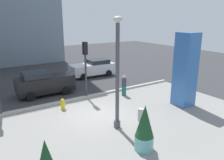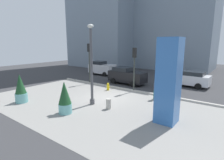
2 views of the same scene
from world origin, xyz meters
The scene contains 15 objects.
ground_plane centered at (0.00, 4.00, 0.00)m, with size 60.00×60.00×0.00m, color #38383A.
plaza_pavement centered at (0.00, -2.00, 0.00)m, with size 18.00×10.00×0.02m, color gray.
curb_strip centered at (0.00, 3.12, 0.08)m, with size 18.00×0.24×0.16m, color #B7B2A8.
lamp_post centered at (0.13, -2.00, 2.87)m, with size 0.44×0.44×5.90m.
art_pillar_blue centered at (5.80, -1.70, 2.46)m, with size 1.17×1.17×4.91m, color #3870BC.
potted_plant_near_left centered at (-4.61, -5.02, 1.08)m, with size 0.91×0.91×2.27m.
potted_plant_by_pillar centered at (-0.05, -4.41, 1.07)m, with size 0.87×0.87×2.17m.
fire_hydrant centered at (-1.45, 1.98, 0.37)m, with size 0.36×0.26×0.75m.
concrete_bollard centered at (1.76, -2.06, 0.38)m, with size 0.36×0.36×0.75m, color #B2ADA3.
traffic_light_far_side centered at (0.83, 3.10, 2.84)m, with size 0.28×0.42×4.17m.
traffic_light_corner centered at (-4.99, 3.10, 3.06)m, with size 0.28×0.42×4.54m.
car_passing_lane centered at (-1.54, 5.56, 0.94)m, with size 4.34×2.12×1.88m.
car_curb_west centered at (4.36, 8.61, 0.84)m, with size 4.56×2.22×1.66m.
car_curb_east centered at (-7.76, 8.53, 0.98)m, with size 3.94×2.10×1.96m.
pedestrian_on_sidewalk centered at (3.51, 2.03, 0.88)m, with size 0.38×0.38×1.60m.
Camera 2 is at (9.19, -11.58, 4.59)m, focal length 28.77 mm.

